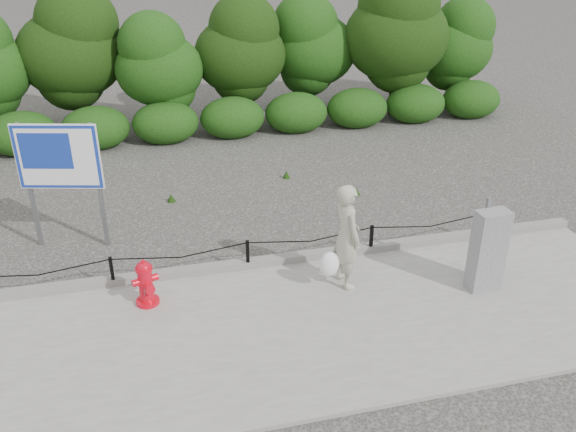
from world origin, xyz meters
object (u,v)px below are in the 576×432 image
(pedestrian, at_px, (345,238))
(utility_cabinet, at_px, (488,250))
(fire_hydrant, at_px, (146,283))
(advertising_sign, at_px, (59,162))

(pedestrian, height_order, utility_cabinet, pedestrian)
(fire_hydrant, relative_size, utility_cabinet, 0.51)
(fire_hydrant, distance_m, advertising_sign, 3.24)
(utility_cabinet, bearing_deg, pedestrian, 159.89)
(fire_hydrant, bearing_deg, utility_cabinet, -26.89)
(fire_hydrant, height_order, pedestrian, pedestrian)
(utility_cabinet, relative_size, advertising_sign, 0.65)
(advertising_sign, bearing_deg, utility_cabinet, -11.20)
(pedestrian, bearing_deg, advertising_sign, 50.49)
(utility_cabinet, bearing_deg, fire_hydrant, 167.48)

